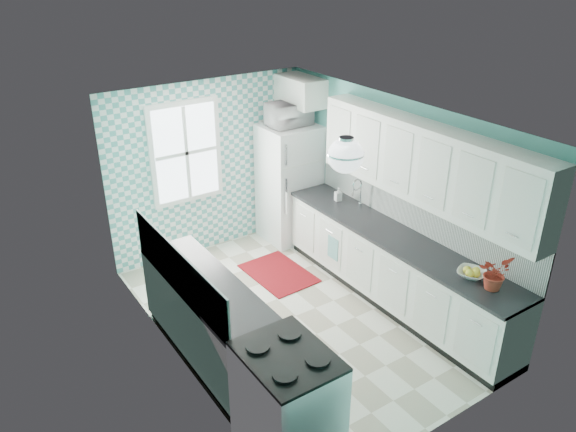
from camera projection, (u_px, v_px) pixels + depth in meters
floor at (296, 316)px, 6.90m from camera, size 3.00×4.40×0.02m
ceiling at (297, 116)px, 5.80m from camera, size 3.00×4.40×0.02m
wall_back at (209, 167)px, 8.00m from camera, size 3.00×0.02×2.50m
wall_front at (446, 324)px, 4.70m from camera, size 3.00×0.02×2.50m
wall_left at (172, 263)px, 5.59m from camera, size 0.02×4.40×2.50m
wall_right at (395, 195)px, 7.10m from camera, size 0.02×4.40×2.50m
accent_wall at (209, 168)px, 7.98m from camera, size 3.00×0.01×2.50m
window at (186, 153)px, 7.66m from camera, size 1.04×0.05×1.44m
backsplash_right at (416, 211)px, 6.82m from camera, size 0.02×3.60×0.51m
backsplash_left at (178, 270)px, 5.57m from camera, size 0.02×2.15×0.51m
upper_cabinets_right at (425, 163)px, 6.28m from camera, size 0.33×3.20×0.90m
upper_cabinet_fridge at (299, 91)px, 7.93m from camera, size 0.40×0.74×0.40m
ceiling_light at (346, 155)px, 5.28m from camera, size 0.34×0.34×0.35m
base_cabinets_right at (393, 270)px, 7.00m from camera, size 0.60×3.60×0.90m
countertop_right at (396, 237)px, 6.79m from camera, size 0.63×3.60×0.04m
base_cabinets_left at (209, 322)px, 6.04m from camera, size 0.60×2.15×0.90m
countertop_left at (207, 285)px, 5.84m from camera, size 0.63×2.15×0.04m
fridge at (289, 183)px, 8.40m from camera, size 0.78×0.77×1.78m
stove at (287, 402)px, 4.86m from camera, size 0.69×0.87×1.05m
sink at (350, 210)px, 7.46m from camera, size 0.49×0.41×0.53m
rug at (279, 273)px, 7.77m from camera, size 0.76×1.06×0.02m
dish_towel at (333, 248)px, 7.45m from camera, size 0.10×0.20×0.31m
fruit_bowl at (471, 273)px, 5.93m from camera, size 0.39×0.39×0.07m
potted_plant at (494, 273)px, 5.67m from camera, size 0.37×0.33×0.36m
soap_bottle at (338, 194)px, 7.67m from camera, size 0.10×0.10×0.19m
microwave at (289, 114)px, 7.94m from camera, size 0.61×0.42×0.33m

